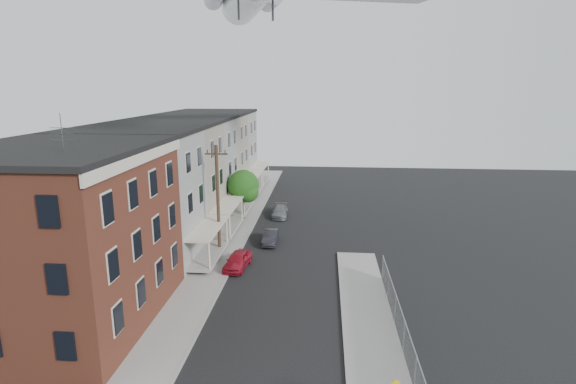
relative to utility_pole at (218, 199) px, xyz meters
name	(u,v)px	position (x,y,z in m)	size (l,w,h in m)	color
sidewalk_left	(236,231)	(0.10, 6.00, -4.61)	(3.00, 62.00, 0.12)	gray
sidewalk_right	(372,341)	(11.10, -12.00, -4.61)	(3.00, 26.00, 0.12)	gray
curb_left	(251,231)	(1.55, 6.00, -4.60)	(0.15, 62.00, 0.14)	gray
curb_right	(344,340)	(9.65, -12.00, -4.60)	(0.15, 26.00, 0.14)	gray
corner_building	(61,236)	(-6.40, -11.00, 0.49)	(10.31, 12.30, 12.15)	black
row_house_a	(132,197)	(-6.36, -1.50, 0.45)	(11.98, 7.00, 10.30)	slate
row_house_b	(164,178)	(-6.36, 5.50, 0.45)	(11.98, 7.00, 10.30)	gray
row_house_c	(187,165)	(-6.36, 12.50, 0.45)	(11.98, 7.00, 10.30)	slate
row_house_d	(204,156)	(-6.36, 19.50, 0.45)	(11.98, 7.00, 10.30)	gray
row_house_e	(217,148)	(-6.36, 26.50, 0.45)	(11.98, 7.00, 10.30)	slate
chainlink_fence	(404,337)	(12.60, -13.00, -3.68)	(0.06, 18.06, 1.90)	gray
utility_pole	(218,199)	(0.00, 0.00, 0.00)	(1.80, 0.26, 9.00)	black
street_tree	(244,187)	(0.33, 9.92, -1.22)	(3.22, 3.20, 5.20)	black
car_near	(238,260)	(2.00, -2.64, -4.05)	(1.49, 3.69, 1.26)	maroon
car_mid	(270,237)	(3.80, 3.05, -4.10)	(1.21, 3.47, 1.14)	black
car_far	(280,211)	(3.80, 11.38, -4.12)	(1.56, 3.83, 1.11)	slate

